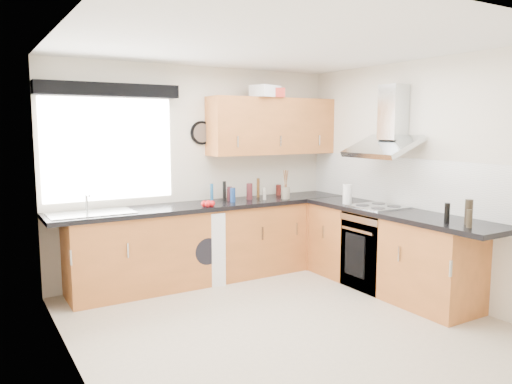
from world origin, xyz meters
TOP-DOWN VIEW (x-y plane):
  - ground_plane at (0.00, 0.00)m, footprint 3.60×3.60m
  - ceiling at (0.00, 0.00)m, footprint 3.60×3.60m
  - wall_back at (0.00, 1.80)m, footprint 3.60×0.02m
  - wall_front at (0.00, -1.80)m, footprint 3.60×0.02m
  - wall_left at (-1.80, 0.00)m, footprint 0.02×3.60m
  - wall_right at (1.80, 0.00)m, footprint 0.02×3.60m
  - window at (-1.05, 1.79)m, footprint 1.40×0.02m
  - window_blind at (-1.05, 1.70)m, footprint 1.50×0.18m
  - splashback at (1.79, 0.30)m, footprint 0.01×3.00m
  - base_cab_back at (-0.10, 1.51)m, footprint 3.00×0.58m
  - base_cab_corner at (1.50, 1.50)m, footprint 0.60×0.60m
  - base_cab_right at (1.51, 0.15)m, footprint 0.58×2.10m
  - worktop_back at (0.00, 1.50)m, footprint 3.60×0.62m
  - worktop_right at (1.50, 0.00)m, footprint 0.62×2.42m
  - sink at (-1.33, 1.50)m, footprint 0.84×0.46m
  - oven at (1.50, 0.30)m, footprint 0.56×0.58m
  - hob_plate at (1.50, 0.30)m, footprint 0.52×0.52m
  - extractor_hood at (1.60, 0.30)m, footprint 0.52×0.78m
  - upper_cabinets at (0.95, 1.62)m, footprint 1.70×0.35m
  - washing_machine at (-0.15, 1.52)m, footprint 0.70×0.69m
  - wall_clock at (0.05, 1.76)m, footprint 0.28×0.04m
  - casserole at (0.78, 1.52)m, footprint 0.39×0.34m
  - storage_box at (0.89, 1.52)m, footprint 0.28×0.25m
  - utensil_pot at (0.97, 1.35)m, footprint 0.13×0.13m
  - kitchen_roll at (1.35, 0.65)m, footprint 0.11×0.11m
  - tomato_cluster at (-0.10, 1.30)m, footprint 0.14×0.14m
  - jar_0 at (1.09, 1.69)m, footprint 0.07×0.07m
  - jar_1 at (0.30, 1.56)m, footprint 0.06×0.06m
  - jar_2 at (0.71, 1.41)m, footprint 0.04×0.04m
  - jar_3 at (0.36, 1.68)m, footprint 0.05×0.05m
  - jar_4 at (0.29, 1.67)m, footprint 0.04×0.04m
  - jar_5 at (0.29, 1.45)m, footprint 0.06×0.06m
  - jar_6 at (0.12, 1.66)m, footprint 0.04×0.04m
  - jar_7 at (0.57, 1.54)m, footprint 0.07×0.07m
  - jar_8 at (0.76, 1.66)m, footprint 0.04×0.04m
  - bottle_0 at (1.36, -0.71)m, footprint 0.05×0.05m
  - bottle_1 at (1.47, -0.86)m, footprint 0.07×0.07m
  - bottle_2 at (1.36, -0.95)m, footprint 0.05×0.05m

SIDE VIEW (x-z plane):
  - ground_plane at x=0.00m, z-range 0.00..0.00m
  - washing_machine at x=-0.15m, z-range 0.00..0.84m
  - oven at x=1.50m, z-range 0.00..0.85m
  - base_cab_back at x=-0.10m, z-range 0.00..0.86m
  - base_cab_corner at x=1.50m, z-range 0.00..0.86m
  - base_cab_right at x=1.51m, z-range 0.00..0.86m
  - worktop_back at x=0.00m, z-range 0.86..0.91m
  - worktop_right at x=1.50m, z-range 0.86..0.91m
  - hob_plate at x=1.50m, z-range 0.91..0.92m
  - tomato_cluster at x=-0.10m, z-range 0.91..0.97m
  - sink at x=-1.33m, z-range 0.90..1.00m
  - jar_3 at x=0.36m, z-range 0.91..1.04m
  - jar_0 at x=1.09m, z-range 0.91..1.05m
  - utensil_pot at x=0.97m, z-range 0.91..1.06m
  - jar_2 at x=0.71m, z-range 0.91..1.06m
  - bottle_2 at x=1.36m, z-range 0.91..1.07m
  - jar_1 at x=0.30m, z-range 0.91..1.08m
  - jar_5 at x=0.29m, z-range 0.91..1.08m
  - bottle_0 at x=1.36m, z-range 0.91..1.10m
  - jar_7 at x=0.57m, z-range 0.91..1.11m
  - jar_6 at x=0.12m, z-range 0.91..1.12m
  - jar_4 at x=0.29m, z-range 0.91..1.14m
  - kitchen_roll at x=1.35m, z-range 0.91..1.14m
  - bottle_1 at x=1.47m, z-range 0.91..1.14m
  - jar_8 at x=0.76m, z-range 0.91..1.15m
  - splashback at x=1.79m, z-range 0.91..1.45m
  - wall_back at x=0.00m, z-range 0.00..2.50m
  - wall_front at x=0.00m, z-range 0.00..2.50m
  - wall_left at x=-1.80m, z-range 0.00..2.50m
  - wall_right at x=1.80m, z-range 0.00..2.50m
  - window at x=-1.05m, z-range 1.00..2.10m
  - wall_clock at x=0.05m, z-range 1.58..1.86m
  - extractor_hood at x=1.60m, z-range 1.44..2.10m
  - upper_cabinets at x=0.95m, z-range 1.45..2.15m
  - window_blind at x=-1.05m, z-range 2.11..2.25m
  - storage_box at x=0.89m, z-range 2.15..2.26m
  - casserole at x=0.78m, z-range 2.15..2.29m
  - ceiling at x=0.00m, z-range 2.49..2.51m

